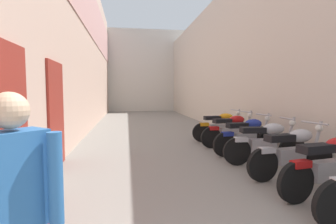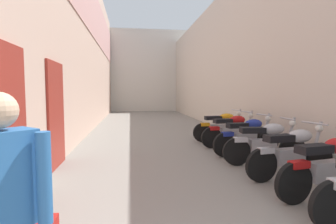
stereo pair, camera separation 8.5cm
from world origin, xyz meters
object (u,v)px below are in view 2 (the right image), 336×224
(motorcycle_fifth, at_px, (265,142))
(motorcycle_third, at_px, (329,165))
(motorcycle_seventh, at_px, (232,130))
(motorcycle_sixth, at_px, (247,135))
(pedestrian_by_doorway, at_px, (3,211))
(motorcycle_eighth, at_px, (222,126))
(motorcycle_fourth, at_px, (292,152))

(motorcycle_fifth, bearing_deg, motorcycle_third, -90.00)
(motorcycle_fifth, bearing_deg, motorcycle_seventh, 90.00)
(motorcycle_sixth, distance_m, motorcycle_seventh, 1.00)
(motorcycle_fifth, relative_size, pedestrian_by_doorway, 1.18)
(motorcycle_fifth, distance_m, motorcycle_eighth, 2.73)
(motorcycle_seventh, distance_m, motorcycle_eighth, 0.85)
(motorcycle_fifth, xyz_separation_m, motorcycle_seventh, (-0.00, 1.88, 0.00))
(motorcycle_seventh, bearing_deg, motorcycle_fourth, -90.00)
(motorcycle_third, xyz_separation_m, motorcycle_sixth, (0.00, 2.70, 0.00))
(motorcycle_sixth, bearing_deg, motorcycle_fourth, -90.00)
(motorcycle_fifth, relative_size, motorcycle_eighth, 1.00)
(motorcycle_fourth, relative_size, pedestrian_by_doorway, 1.17)
(motorcycle_third, height_order, motorcycle_eighth, same)
(motorcycle_third, height_order, motorcycle_fourth, same)
(motorcycle_fifth, distance_m, motorcycle_seventh, 1.88)
(motorcycle_third, relative_size, motorcycle_sixth, 1.00)
(motorcycle_fourth, distance_m, motorcycle_fifth, 0.94)
(motorcycle_third, height_order, motorcycle_fifth, same)
(motorcycle_sixth, distance_m, pedestrian_by_doorway, 5.83)
(pedestrian_by_doorway, bearing_deg, motorcycle_fourth, 37.75)
(motorcycle_sixth, bearing_deg, motorcycle_third, -90.00)
(motorcycle_third, bearing_deg, pedestrian_by_doorway, -152.22)
(motorcycle_third, distance_m, motorcycle_sixth, 2.70)
(motorcycle_fourth, xyz_separation_m, pedestrian_by_doorway, (-3.57, -2.77, 0.42))
(motorcycle_third, xyz_separation_m, motorcycle_seventh, (0.00, 3.70, 0.00))
(motorcycle_eighth, height_order, pedestrian_by_doorway, pedestrian_by_doorway)
(motorcycle_sixth, bearing_deg, motorcycle_eighth, 90.00)
(motorcycle_fourth, bearing_deg, motorcycle_seventh, 90.00)
(motorcycle_third, relative_size, motorcycle_fifth, 0.99)
(motorcycle_eighth, bearing_deg, motorcycle_fourth, -90.00)
(motorcycle_seventh, bearing_deg, pedestrian_by_doorway, -122.62)
(motorcycle_fifth, bearing_deg, motorcycle_fourth, -90.01)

